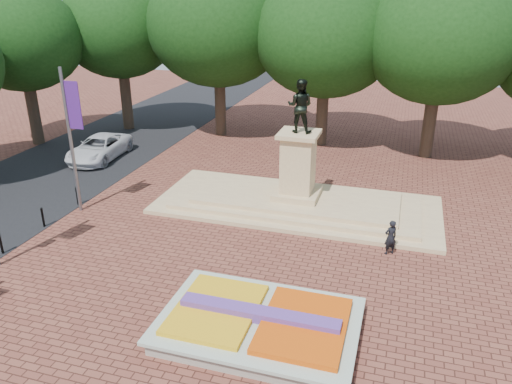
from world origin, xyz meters
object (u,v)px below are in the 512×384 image
(flower_bed, at_px, (260,324))
(van, at_px, (99,148))
(pedestrian, at_px, (391,237))
(monument, at_px, (297,191))

(flower_bed, bearing_deg, van, 137.24)
(flower_bed, xyz_separation_m, van, (-14.74, 13.63, 0.36))
(pedestrian, bearing_deg, van, -55.26)
(flower_bed, distance_m, monument, 10.07)
(flower_bed, relative_size, van, 1.19)
(flower_bed, height_order, monument, monument)
(flower_bed, height_order, pedestrian, pedestrian)
(monument, bearing_deg, flower_bed, -84.13)
(van, bearing_deg, flower_bed, -46.84)
(van, distance_m, pedestrian, 19.76)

